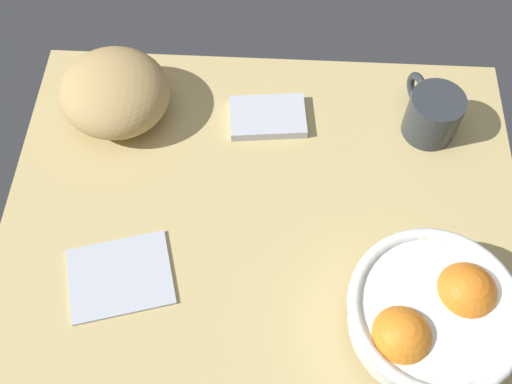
# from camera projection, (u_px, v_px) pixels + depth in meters

# --- Properties ---
(ground_plane) EXTENTS (0.74, 0.59, 0.03)m
(ground_plane) POSITION_uv_depth(u_px,v_px,m) (262.00, 220.00, 0.89)
(ground_plane) COLOR tan
(fruit_bowl) EXTENTS (0.21, 0.21, 0.10)m
(fruit_bowl) POSITION_uv_depth(u_px,v_px,m) (432.00, 315.00, 0.75)
(fruit_bowl) COLOR white
(fruit_bowl) RESTS_ON ground
(bread_loaf) EXTENTS (0.22, 0.22, 0.10)m
(bread_loaf) POSITION_uv_depth(u_px,v_px,m) (115.00, 92.00, 0.93)
(bread_loaf) COLOR tan
(bread_loaf) RESTS_ON ground
(napkin_folded) EXTENTS (0.12, 0.09, 0.02)m
(napkin_folded) POSITION_uv_depth(u_px,v_px,m) (265.00, 117.00, 0.95)
(napkin_folded) COLOR #B4B9C5
(napkin_folded) RESTS_ON ground
(napkin_spare) EXTENTS (0.16, 0.14, 0.01)m
(napkin_spare) POSITION_uv_depth(u_px,v_px,m) (120.00, 276.00, 0.83)
(napkin_spare) COLOR #B0B8C5
(napkin_spare) RESTS_ON ground
(mug) EXTENTS (0.08, 0.12, 0.08)m
(mug) POSITION_uv_depth(u_px,v_px,m) (432.00, 114.00, 0.92)
(mug) COLOR #2D3236
(mug) RESTS_ON ground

